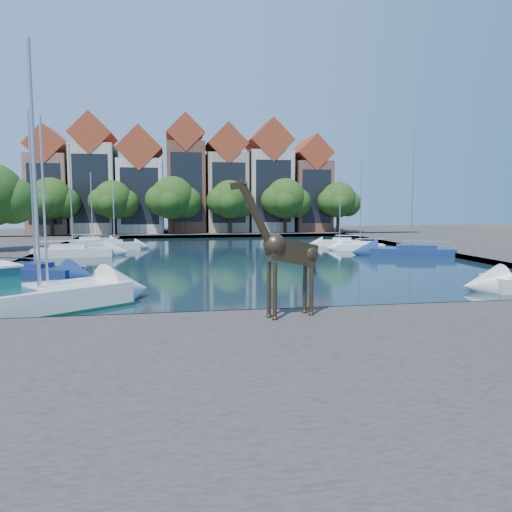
{
  "coord_description": "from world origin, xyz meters",
  "views": [
    {
      "loc": [
        -6.4,
        -19.91,
        4.88
      ],
      "look_at": [
        -2.78,
        1.07,
        2.59
      ],
      "focal_mm": 35.0,
      "sensor_mm": 36.0,
      "label": 1
    }
  ],
  "objects": [
    {
      "name": "townhouse_west_end",
      "position": [
        -23.0,
        55.99,
        7.36
      ],
      "size": [
        5.44,
        9.18,
        14.93
      ],
      "color": "#875D49",
      "rests_on": "far_quay"
    },
    {
      "name": "far_tree_mid_east",
      "position": [
        2.1,
        50.49,
        5.13
      ],
      "size": [
        7.02,
        5.4,
        7.52
      ],
      "color": "#332114",
      "rests_on": "far_quay"
    },
    {
      "name": "far_tree_far_west",
      "position": [
        -21.9,
        50.49,
        5.18
      ],
      "size": [
        7.28,
        5.6,
        7.68
      ],
      "color": "#332114",
      "rests_on": "far_quay"
    },
    {
      "name": "giraffe_statue",
      "position": [
        -2.11,
        -1.59,
        3.03
      ],
      "size": [
        3.53,
        1.47,
        5.16
      ],
      "color": "#372B1B",
      "rests_on": "near_quay"
    },
    {
      "name": "far_tree_far_east",
      "position": [
        18.09,
        50.49,
        5.08
      ],
      "size": [
        6.76,
        5.2,
        7.36
      ],
      "color": "#332114",
      "rests_on": "far_quay"
    },
    {
      "name": "sailboat_left_c",
      "position": [
        -15.0,
        26.57,
        0.65
      ],
      "size": [
        6.93,
        2.9,
        9.88
      ],
      "color": "silver",
      "rests_on": "water_basin"
    },
    {
      "name": "sailboat_right_d",
      "position": [
        12.0,
        32.58,
        0.57
      ],
      "size": [
        4.86,
        3.14,
        7.47
      ],
      "color": "white",
      "rests_on": "water_basin"
    },
    {
      "name": "sailboat_left_b",
      "position": [
        -15.0,
        13.84,
        0.59
      ],
      "size": [
        6.16,
        4.27,
        10.5
      ],
      "color": "navy",
      "rests_on": "water_basin"
    },
    {
      "name": "townhouse_west_inner",
      "position": [
        -10.5,
        55.99,
        7.35
      ],
      "size": [
        6.43,
        9.18,
        15.15
      ],
      "color": "silver",
      "rests_on": "far_quay"
    },
    {
      "name": "motorsailer",
      "position": [
        -13.27,
        1.97,
        0.97
      ],
      "size": [
        9.68,
        8.06,
        11.57
      ],
      "color": "white",
      "rests_on": "water_basin"
    },
    {
      "name": "townhouse_west_mid",
      "position": [
        -17.0,
        55.99,
        8.23
      ],
      "size": [
        5.94,
        9.18,
        16.79
      ],
      "color": "beige",
      "rests_on": "far_quay"
    },
    {
      "name": "ground",
      "position": [
        0.0,
        0.0,
        0.0
      ],
      "size": [
        160.0,
        160.0,
        0.0
      ],
      "primitive_type": "plane",
      "color": "#38332B",
      "rests_on": "ground"
    },
    {
      "name": "far_tree_east",
      "position": [
        10.11,
        50.49,
        5.24
      ],
      "size": [
        7.54,
        5.8,
        7.84
      ],
      "color": "#332114",
      "rests_on": "far_quay"
    },
    {
      "name": "townhouse_east_inner",
      "position": [
        2.0,
        55.99,
        7.73
      ],
      "size": [
        5.94,
        9.18,
        15.79
      ],
      "color": "tan",
      "rests_on": "far_quay"
    },
    {
      "name": "townhouse_center",
      "position": [
        -4.0,
        55.99,
        8.36
      ],
      "size": [
        5.44,
        9.18,
        16.93
      ],
      "color": "brown",
      "rests_on": "far_quay"
    },
    {
      "name": "water_basin",
      "position": [
        0.0,
        24.0,
        0.04
      ],
      "size": [
        38.0,
        50.0,
        0.08
      ],
      "primitive_type": "cube",
      "color": "black",
      "rests_on": "ground"
    },
    {
      "name": "near_quay",
      "position": [
        0.0,
        -7.0,
        0.25
      ],
      "size": [
        50.0,
        14.0,
        0.5
      ],
      "primitive_type": "cube",
      "color": "#46403D",
      "rests_on": "ground"
    },
    {
      "name": "sailboat_right_c",
      "position": [
        12.45,
        27.64,
        0.57
      ],
      "size": [
        4.98,
        2.71,
        8.86
      ],
      "color": "white",
      "rests_on": "water_basin"
    },
    {
      "name": "sailboat_left_a",
      "position": [
        -12.0,
        4.0,
        0.59
      ],
      "size": [
        4.83,
        3.26,
        8.62
      ],
      "color": "white",
      "rests_on": "water_basin"
    },
    {
      "name": "townhouse_east_mid",
      "position": [
        8.5,
        55.99,
        8.1
      ],
      "size": [
        6.43,
        9.18,
        16.65
      ],
      "color": "beige",
      "rests_on": "far_quay"
    },
    {
      "name": "sailboat_left_d",
      "position": [
        -12.0,
        32.39,
        0.64
      ],
      "size": [
        5.17,
        2.55,
        10.08
      ],
      "color": "silver",
      "rests_on": "water_basin"
    },
    {
      "name": "far_quay",
      "position": [
        0.0,
        56.0,
        0.25
      ],
      "size": [
        60.0,
        16.0,
        0.5
      ],
      "primitive_type": "cube",
      "color": "#46403D",
      "rests_on": "ground"
    },
    {
      "name": "far_tree_mid_west",
      "position": [
        -5.89,
        50.49,
        5.29
      ],
      "size": [
        7.8,
        6.0,
        8.0
      ],
      "color": "#332114",
      "rests_on": "far_quay"
    },
    {
      "name": "sailboat_right_b",
      "position": [
        15.0,
        21.87,
        0.62
      ],
      "size": [
        7.8,
        4.64,
        11.33
      ],
      "color": "navy",
      "rests_on": "water_basin"
    },
    {
      "name": "far_tree_west",
      "position": [
        -13.91,
        50.49,
        5.08
      ],
      "size": [
        6.76,
        5.2,
        7.36
      ],
      "color": "#332114",
      "rests_on": "far_quay"
    },
    {
      "name": "right_quay",
      "position": [
        25.0,
        24.0,
        0.25
      ],
      "size": [
        14.0,
        52.0,
        0.5
      ],
      "primitive_type": "cube",
      "color": "#46403D",
      "rests_on": "ground"
    },
    {
      "name": "sailboat_left_e",
      "position": [
        -15.0,
        38.29,
        0.6
      ],
      "size": [
        5.06,
        3.17,
        8.13
      ],
      "color": "silver",
      "rests_on": "water_basin"
    },
    {
      "name": "townhouse_east_end",
      "position": [
        15.0,
        55.99,
        7.11
      ],
      "size": [
        5.44,
        9.18,
        14.43
      ],
      "color": "brown",
      "rests_on": "far_quay"
    }
  ]
}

